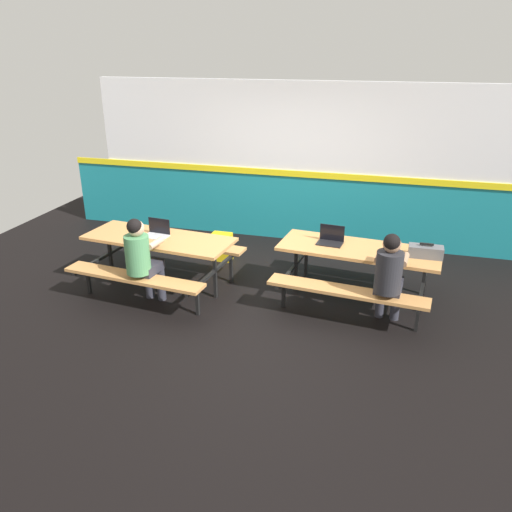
% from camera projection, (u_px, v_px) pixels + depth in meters
% --- Properties ---
extents(ground_plane, '(10.00, 10.00, 0.02)m').
position_uv_depth(ground_plane, '(253.00, 299.00, 6.71)').
color(ground_plane, black).
extents(accent_backdrop, '(8.00, 0.14, 2.60)m').
position_uv_depth(accent_backdrop, '(292.00, 167.00, 8.33)').
color(accent_backdrop, teal).
rests_on(accent_backdrop, ground).
extents(picnic_table_left, '(2.06, 1.74, 0.74)m').
position_uv_depth(picnic_table_left, '(159.00, 249.00, 6.78)').
color(picnic_table_left, tan).
rests_on(picnic_table_left, ground).
extents(picnic_table_right, '(2.06, 1.74, 0.74)m').
position_uv_depth(picnic_table_right, '(358.00, 260.00, 6.43)').
color(picnic_table_right, tan).
rests_on(picnic_table_right, ground).
extents(student_nearer, '(0.39, 0.54, 1.21)m').
position_uv_depth(student_nearer, '(141.00, 255.00, 6.22)').
color(student_nearer, '#2D2D38').
rests_on(student_nearer, ground).
extents(student_further, '(0.39, 0.54, 1.21)m').
position_uv_depth(student_further, '(389.00, 273.00, 5.75)').
color(student_further, '#2D2D38').
rests_on(student_further, ground).
extents(laptop_silver, '(0.34, 0.25, 0.22)m').
position_uv_depth(laptop_silver, '(157.00, 233.00, 6.75)').
color(laptop_silver, silver).
rests_on(laptop_silver, picnic_table_left).
extents(laptop_dark, '(0.34, 0.25, 0.22)m').
position_uv_depth(laptop_dark, '(331.00, 240.00, 6.51)').
color(laptop_dark, black).
rests_on(laptop_dark, picnic_table_right).
extents(toolbox_grey, '(0.40, 0.18, 0.18)m').
position_uv_depth(toolbox_grey, '(426.00, 251.00, 6.07)').
color(toolbox_grey, '#595B60').
rests_on(toolbox_grey, picnic_table_right).
extents(backpack_dark, '(0.30, 0.22, 0.44)m').
position_uv_depth(backpack_dark, '(222.00, 247.00, 7.83)').
color(backpack_dark, yellow).
rests_on(backpack_dark, ground).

